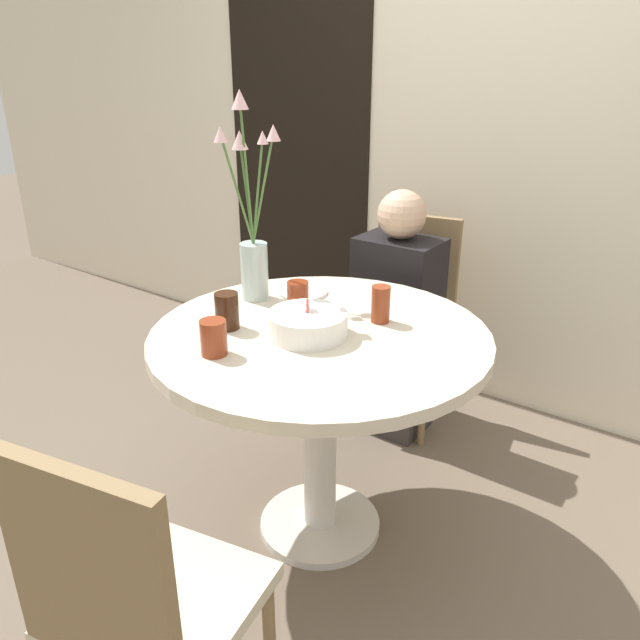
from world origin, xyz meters
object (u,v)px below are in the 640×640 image
object	(u,v)px
chair_far_back	(136,602)
birthday_cake	(308,324)
side_plate	(303,292)
person_woman	(396,323)
drink_glass_3	(381,304)
chair_right_flank	(408,307)
drink_glass_0	(227,311)
drink_glass_2	(214,338)
flower_vase	(252,235)
drink_glass_1	(298,297)

from	to	relation	value
chair_far_back	birthday_cake	distance (m)	0.92
side_plate	person_woman	xyz separation A→B (m)	(0.12, 0.51, -0.27)
chair_far_back	drink_glass_3	xyz separation A→B (m)	(-0.06, 1.09, 0.31)
chair_right_flank	drink_glass_0	world-z (taller)	chair_right_flank
chair_far_back	chair_right_flank	bearing A→B (deg)	-90.56
birthday_cake	drink_glass_0	distance (m)	0.27
drink_glass_0	birthday_cake	bearing A→B (deg)	22.80
drink_glass_2	drink_glass_0	bearing A→B (deg)	121.87
side_plate	drink_glass_0	bearing A→B (deg)	-90.38
birthday_cake	person_woman	size ratio (longest dim) A/B	0.23
drink_glass_2	person_woman	xyz separation A→B (m)	(0.02, 1.06, -0.32)
flower_vase	side_plate	xyz separation A→B (m)	(0.11, 0.14, -0.23)
flower_vase	drink_glass_2	world-z (taller)	flower_vase
drink_glass_2	person_woman	size ratio (longest dim) A/B	0.10
drink_glass_1	side_plate	bearing A→B (deg)	122.23
flower_vase	side_plate	bearing A→B (deg)	53.42
flower_vase	drink_glass_3	size ratio (longest dim) A/B	5.83
flower_vase	drink_glass_1	bearing A→B (deg)	-3.34
drink_glass_1	drink_glass_2	bearing A→B (deg)	-89.97
chair_right_flank	chair_far_back	bearing A→B (deg)	-89.44
drink_glass_1	birthday_cake	bearing A→B (deg)	-43.59
chair_right_flank	drink_glass_1	world-z (taller)	chair_right_flank
birthday_cake	drink_glass_3	world-z (taller)	same
drink_glass_1	drink_glass_0	bearing A→B (deg)	-112.82
chair_far_back	drink_glass_2	world-z (taller)	chair_far_back
birthday_cake	flower_vase	size ratio (longest dim) A/B	0.35
chair_right_flank	drink_glass_2	distance (m)	1.25
birthday_cake	drink_glass_3	size ratio (longest dim) A/B	2.02
chair_far_back	side_plate	distance (m)	1.25
chair_right_flank	side_plate	distance (m)	0.71
drink_glass_0	drink_glass_1	distance (m)	0.26
drink_glass_3	person_woman	xyz separation A→B (m)	(-0.24, 0.57, -0.33)
chair_far_back	drink_glass_1	xyz separation A→B (m)	(-0.33, 0.99, 0.30)
side_plate	drink_glass_2	distance (m)	0.57
drink_glass_2	chair_far_back	bearing A→B (deg)	-60.67
flower_vase	drink_glass_3	world-z (taller)	flower_vase
chair_right_flank	birthday_cake	distance (m)	1.01
drink_glass_1	person_woman	xyz separation A→B (m)	(0.02, 0.66, -0.32)
drink_glass_0	chair_right_flank	bearing A→B (deg)	84.70
chair_right_flank	side_plate	xyz separation A→B (m)	(-0.10, -0.66, 0.25)
drink_glass_2	birthday_cake	bearing A→B (deg)	61.58
person_woman	drink_glass_3	bearing A→B (deg)	-66.80
flower_vase	side_plate	distance (m)	0.29
chair_far_back	flower_vase	distance (m)	1.24
side_plate	chair_right_flank	bearing A→B (deg)	81.81
chair_right_flank	drink_glass_1	distance (m)	0.87
birthday_cake	drink_glass_2	world-z (taller)	birthday_cake
person_woman	drink_glass_1	bearing A→B (deg)	-92.16
chair_right_flank	birthday_cake	size ratio (longest dim) A/B	3.78
person_woman	chair_right_flank	bearing A→B (deg)	99.93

